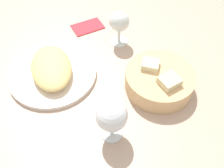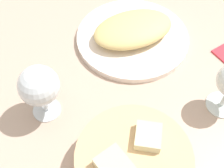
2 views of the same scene
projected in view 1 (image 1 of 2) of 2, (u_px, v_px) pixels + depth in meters
The scene contains 8 objects.
ground_plane at pixel (100, 76), 76.87cm from camera, with size 140.00×140.00×2.00cm, color tan.
plate at pixel (53, 73), 75.26cm from camera, with size 26.71×26.71×1.40cm, color white.
omelette at pixel (51, 67), 73.12cm from camera, with size 19.14×11.88×4.12cm, color #E1C276.
lettuce_garnish at pixel (50, 56), 78.32cm from camera, with size 4.48×4.48×1.16cm, color #478236.
bread_basket at pixel (159, 80), 70.52cm from camera, with size 19.70×19.70×7.65cm.
wine_glass_near at pixel (112, 117), 56.91cm from camera, with size 7.68×7.68×12.30cm.
wine_glass_far at pixel (119, 23), 79.57cm from camera, with size 6.62×6.62×11.71cm.
folded_napkin at pixel (88, 26), 90.21cm from camera, with size 11.00×7.00×0.80cm, color red.
Camera 1 is at (42.42, -27.71, 56.99)cm, focal length 39.42 mm.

